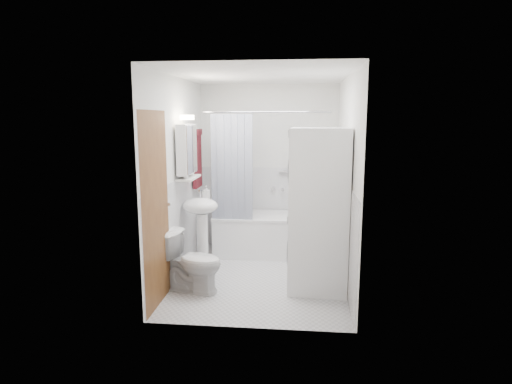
# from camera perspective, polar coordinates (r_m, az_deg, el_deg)

# --- Properties ---
(floor) EXTENTS (2.60, 2.60, 0.00)m
(floor) POSITION_cam_1_polar(r_m,az_deg,el_deg) (5.35, 0.58, -11.23)
(floor) COLOR silver
(floor) RESTS_ON ground
(room_walls) EXTENTS (2.60, 2.60, 2.60)m
(room_walls) POSITION_cam_1_polar(r_m,az_deg,el_deg) (5.01, 0.61, 4.85)
(room_walls) COLOR white
(room_walls) RESTS_ON ground
(wainscot) EXTENTS (1.98, 2.58, 2.58)m
(wainscot) POSITION_cam_1_polar(r_m,az_deg,el_deg) (5.44, 0.88, -4.22)
(wainscot) COLOR white
(wainscot) RESTS_ON ground
(door) EXTENTS (0.05, 2.00, 2.00)m
(door) POSITION_cam_1_polar(r_m,az_deg,el_deg) (4.73, -11.57, -1.62)
(door) COLOR brown
(door) RESTS_ON ground
(bathtub) EXTENTS (1.49, 0.71, 0.57)m
(bathtub) POSITION_cam_1_polar(r_m,az_deg,el_deg) (6.12, 1.55, -5.39)
(bathtub) COLOR white
(bathtub) RESTS_ON ground
(tub_spout) EXTENTS (0.04, 0.12, 0.04)m
(tub_spout) POSITION_cam_1_polar(r_m,az_deg,el_deg) (6.31, 3.61, 0.41)
(tub_spout) COLOR silver
(tub_spout) RESTS_ON room_walls
(curtain_rod) EXTENTS (1.67, 0.02, 0.02)m
(curtain_rod) POSITION_cam_1_polar(r_m,az_deg,el_deg) (5.61, 1.41, 10.63)
(curtain_rod) COLOR silver
(curtain_rod) RESTS_ON room_walls
(shower_curtain) EXTENTS (0.55, 0.02, 1.45)m
(shower_curtain) POSITION_cam_1_polar(r_m,az_deg,el_deg) (5.71, -3.26, 3.06)
(shower_curtain) COLOR #132044
(shower_curtain) RESTS_ON curtain_rod
(sink) EXTENTS (0.44, 0.37, 1.04)m
(sink) POSITION_cam_1_polar(r_m,az_deg,el_deg) (5.36, -7.36, -3.38)
(sink) COLOR white
(sink) RESTS_ON ground
(medicine_cabinet) EXTENTS (0.13, 0.50, 0.71)m
(medicine_cabinet) POSITION_cam_1_polar(r_m,az_deg,el_deg) (5.26, -9.20, 5.82)
(medicine_cabinet) COLOR white
(medicine_cabinet) RESTS_ON room_walls
(shelf) EXTENTS (0.18, 0.54, 0.02)m
(shelf) POSITION_cam_1_polar(r_m,az_deg,el_deg) (5.29, -8.94, 1.88)
(shelf) COLOR silver
(shelf) RESTS_ON room_walls
(shower_caddy) EXTENTS (0.22, 0.06, 0.02)m
(shower_caddy) POSITION_cam_1_polar(r_m,az_deg,el_deg) (6.26, 4.09, 2.73)
(shower_caddy) COLOR silver
(shower_caddy) RESTS_ON room_walls
(towel) EXTENTS (0.07, 0.33, 0.81)m
(towel) POSITION_cam_1_polar(r_m,az_deg,el_deg) (5.91, -7.85, 4.58)
(towel) COLOR maroon
(towel) RESTS_ON room_walls
(washer_dryer) EXTENTS (0.68, 0.68, 1.82)m
(washer_dryer) POSITION_cam_1_polar(r_m,az_deg,el_deg) (4.82, 8.36, -2.41)
(washer_dryer) COLOR white
(washer_dryer) RESTS_ON ground
(toilet) EXTENTS (0.75, 0.52, 0.67)m
(toilet) POSITION_cam_1_polar(r_m,az_deg,el_deg) (4.89, -8.50, -9.21)
(toilet) COLOR white
(toilet) RESTS_ON ground
(soap_pump) EXTENTS (0.08, 0.17, 0.08)m
(soap_pump) POSITION_cam_1_polar(r_m,az_deg,el_deg) (5.43, -6.63, -0.54)
(soap_pump) COLOR gray
(soap_pump) RESTS_ON sink
(shelf_bottle) EXTENTS (0.07, 0.18, 0.07)m
(shelf_bottle) POSITION_cam_1_polar(r_m,az_deg,el_deg) (5.14, -9.37, 2.17)
(shelf_bottle) COLOR gray
(shelf_bottle) RESTS_ON shelf
(shelf_cup) EXTENTS (0.10, 0.09, 0.10)m
(shelf_cup) POSITION_cam_1_polar(r_m,az_deg,el_deg) (5.40, -8.63, 2.72)
(shelf_cup) COLOR gray
(shelf_cup) RESTS_ON shelf
(shampoo_a) EXTENTS (0.13, 0.17, 0.13)m
(shampoo_a) POSITION_cam_1_polar(r_m,az_deg,el_deg) (6.25, 4.85, 3.41)
(shampoo_a) COLOR gray
(shampoo_a) RESTS_ON shower_caddy
(shampoo_b) EXTENTS (0.08, 0.21, 0.08)m
(shampoo_b) POSITION_cam_1_polar(r_m,az_deg,el_deg) (6.25, 5.95, 3.16)
(shampoo_b) COLOR #26379B
(shampoo_b) RESTS_ON shower_caddy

